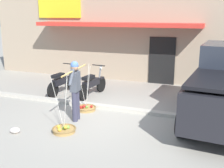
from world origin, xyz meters
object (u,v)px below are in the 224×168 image
(fruit_basket_right_side, at_px, (86,108))
(motorcycle_nearest_shop, at_px, (62,82))
(fruit_vendor, at_px, (75,87))
(motorcycle_second_in_row, at_px, (92,84))
(fruit_basket_left_side, at_px, (64,129))
(plastic_litter_bag, at_px, (15,130))

(fruit_basket_right_side, relative_size, motorcycle_nearest_shop, 0.80)
(fruit_vendor, relative_size, motorcycle_second_in_row, 0.93)
(fruit_basket_left_side, relative_size, motorcycle_second_in_row, 0.80)
(fruit_vendor, xyz_separation_m, fruit_basket_left_side, (0.09, -0.85, -0.90))
(motorcycle_nearest_shop, relative_size, motorcycle_second_in_row, 1.00)
(fruit_basket_right_side, xyz_separation_m, motorcycle_nearest_shop, (-1.64, 1.36, 0.38))
(fruit_vendor, xyz_separation_m, motorcycle_second_in_row, (-0.55, 2.31, -0.52))
(fruit_basket_right_side, bearing_deg, fruit_vendor, -83.56)
(motorcycle_nearest_shop, xyz_separation_m, motorcycle_second_in_row, (1.18, 0.11, 0.00))
(motorcycle_second_in_row, relative_size, plastic_litter_bag, 6.49)
(fruit_basket_right_side, distance_m, motorcycle_nearest_shop, 2.16)
(motorcycle_second_in_row, bearing_deg, fruit_basket_left_side, -78.36)
(fruit_vendor, bearing_deg, plastic_litter_bag, -128.51)
(fruit_basket_left_side, distance_m, motorcycle_second_in_row, 3.24)
(fruit_vendor, distance_m, motorcycle_nearest_shop, 2.85)
(plastic_litter_bag, bearing_deg, motorcycle_second_in_row, 82.20)
(fruit_vendor, height_order, motorcycle_second_in_row, fruit_vendor)
(fruit_basket_left_side, relative_size, motorcycle_nearest_shop, 0.80)
(motorcycle_nearest_shop, bearing_deg, plastic_litter_bag, -79.04)
(plastic_litter_bag, bearing_deg, fruit_basket_left_side, 22.42)
(fruit_basket_right_side, distance_m, motorcycle_second_in_row, 1.58)
(fruit_basket_left_side, xyz_separation_m, motorcycle_nearest_shop, (-1.83, 3.05, 0.38))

